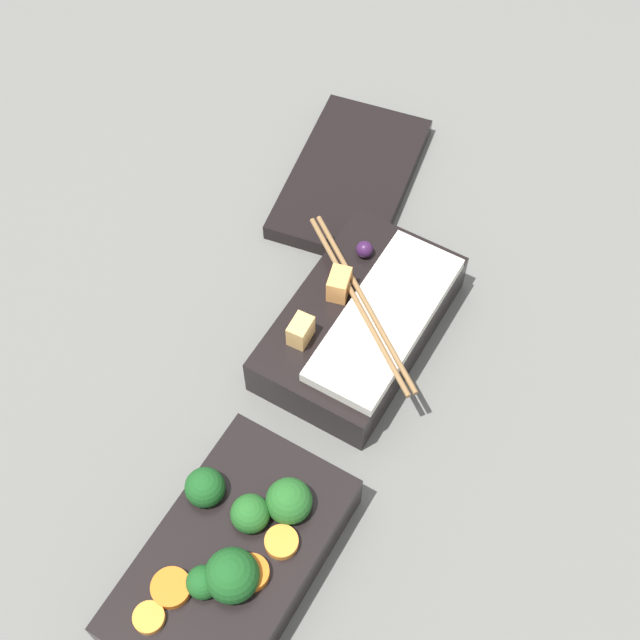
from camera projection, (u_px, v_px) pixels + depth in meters
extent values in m
plane|color=slate|center=(304.00, 434.00, 0.82)|extent=(3.00, 3.00, 0.00)
cube|color=black|center=(233.00, 561.00, 0.73)|extent=(0.21, 0.13, 0.05)
sphere|color=#236023|center=(250.00, 514.00, 0.72)|extent=(0.03, 0.03, 0.03)
sphere|color=#19511E|center=(205.00, 487.00, 0.73)|extent=(0.03, 0.03, 0.03)
sphere|color=#19511E|center=(203.00, 582.00, 0.69)|extent=(0.03, 0.03, 0.03)
sphere|color=#236023|center=(289.00, 501.00, 0.72)|extent=(0.04, 0.04, 0.04)
sphere|color=#19511E|center=(232.00, 576.00, 0.69)|extent=(0.04, 0.04, 0.04)
cylinder|color=orange|center=(149.00, 618.00, 0.68)|extent=(0.04, 0.04, 0.01)
cylinder|color=orange|center=(251.00, 573.00, 0.70)|extent=(0.03, 0.03, 0.01)
cylinder|color=orange|center=(171.00, 588.00, 0.69)|extent=(0.04, 0.04, 0.01)
cylinder|color=orange|center=(282.00, 542.00, 0.71)|extent=(0.04, 0.04, 0.01)
cube|color=black|center=(359.00, 323.00, 0.86)|extent=(0.21, 0.13, 0.05)
cube|color=silver|center=(385.00, 318.00, 0.82)|extent=(0.19, 0.07, 0.01)
cube|color=#EAB266|center=(301.00, 331.00, 0.81)|extent=(0.03, 0.02, 0.02)
cube|color=#F4A356|center=(339.00, 284.00, 0.84)|extent=(0.03, 0.02, 0.03)
sphere|color=#381942|center=(364.00, 249.00, 0.86)|extent=(0.02, 0.02, 0.02)
cylinder|color=olive|center=(364.00, 300.00, 0.83)|extent=(0.13, 0.18, 0.01)
cylinder|color=olive|center=(357.00, 302.00, 0.82)|extent=(0.13, 0.18, 0.01)
cube|color=black|center=(351.00, 178.00, 0.97)|extent=(0.23, 0.16, 0.02)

